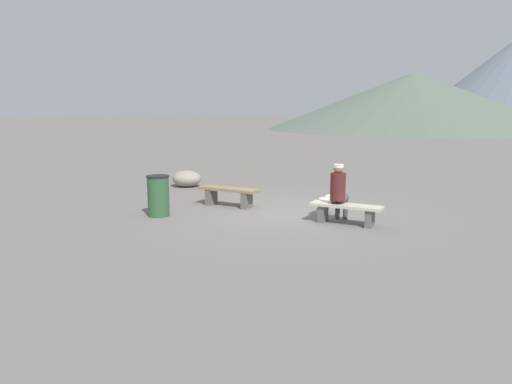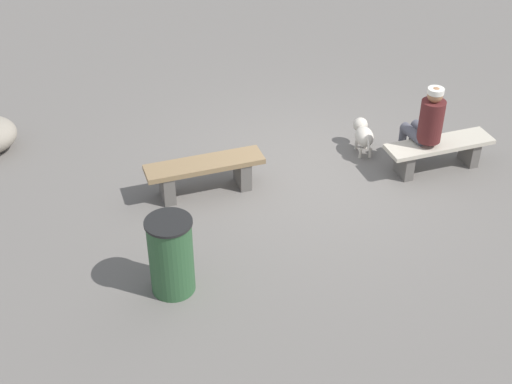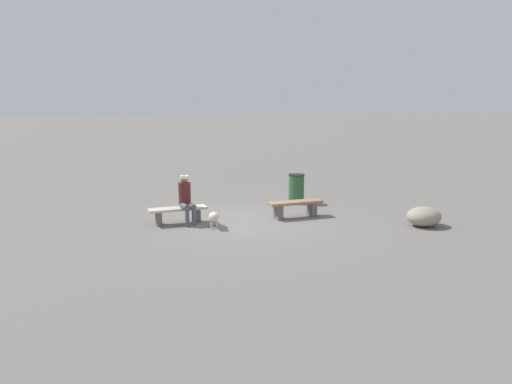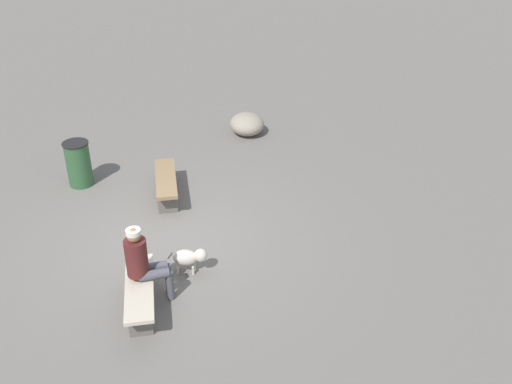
{
  "view_description": "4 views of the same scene",
  "coord_description": "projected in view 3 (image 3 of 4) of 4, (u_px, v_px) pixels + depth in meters",
  "views": [
    {
      "loc": [
        6.2,
        -9.98,
        2.54
      ],
      "look_at": [
        -1.03,
        0.25,
        0.36
      ],
      "focal_mm": 34.82,
      "sensor_mm": 36.0,
      "label": 1
    },
    {
      "loc": [
        -2.45,
        -8.13,
        5.56
      ],
      "look_at": [
        -1.07,
        -1.22,
        0.63
      ],
      "focal_mm": 49.96,
      "sensor_mm": 36.0,
      "label": 2
    },
    {
      "loc": [
        2.55,
        12.44,
        3.26
      ],
      "look_at": [
        -0.38,
        -0.01,
        0.83
      ],
      "focal_mm": 33.52,
      "sensor_mm": 36.0,
      "label": 3
    },
    {
      "loc": [
        8.46,
        1.19,
        5.91
      ],
      "look_at": [
        -0.22,
        1.53,
        0.87
      ],
      "focal_mm": 40.46,
      "sensor_mm": 36.0,
      "label": 4
    }
  ],
  "objects": [
    {
      "name": "boulder",
      "position": [
        424.0,
        216.0,
        12.65
      ],
      "size": [
        1.1,
        1.02,
        0.52
      ],
      "primitive_type": "ellipsoid",
      "rotation": [
        0.0,
        0.0,
        1.8
      ],
      "color": "gray",
      "rests_on": "ground"
    },
    {
      "name": "bench_left",
      "position": [
        295.0,
        207.0,
        13.56
      ],
      "size": [
        1.63,
        0.6,
        0.48
      ],
      "rotation": [
        0.0,
        0.0,
        0.13
      ],
      "color": "#605B56",
      "rests_on": "ground"
    },
    {
      "name": "dog",
      "position": [
        214.0,
        217.0,
        12.45
      ],
      "size": [
        0.3,
        0.66,
        0.44
      ],
      "rotation": [
        0.0,
        0.0,
        1.49
      ],
      "color": "beige",
      "rests_on": "ground"
    },
    {
      "name": "ground",
      "position": [
        243.0,
        223.0,
        13.09
      ],
      "size": [
        210.0,
        210.0,
        0.06
      ],
      "primitive_type": "cube",
      "color": "slate"
    },
    {
      "name": "trash_bin",
      "position": [
        296.0,
        189.0,
        15.43
      ],
      "size": [
        0.53,
        0.53,
        0.95
      ],
      "color": "#2D5633",
      "rests_on": "ground"
    },
    {
      "name": "bench_right",
      "position": [
        178.0,
        212.0,
        12.89
      ],
      "size": [
        1.6,
        0.62,
        0.44
      ],
      "rotation": [
        0.0,
        0.0,
        0.13
      ],
      "color": "#605B56",
      "rests_on": "ground"
    },
    {
      "name": "seated_person",
      "position": [
        186.0,
        197.0,
        12.8
      ],
      "size": [
        0.43,
        0.68,
        1.31
      ],
      "rotation": [
        0.0,
        0.0,
        0.23
      ],
      "color": "#511E1E",
      "rests_on": "ground"
    }
  ]
}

